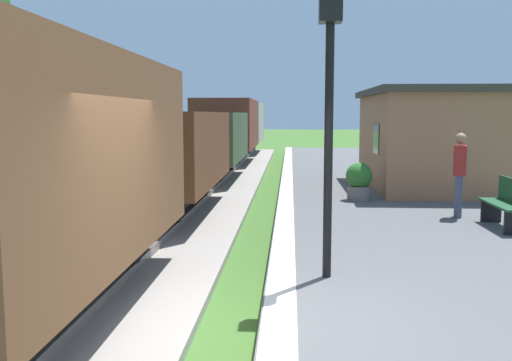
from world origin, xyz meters
TOP-DOWN VIEW (x-y plane):
  - ground_plane at (0.00, 0.00)m, footprint 160.00×160.00m
  - platform_edge_stripe at (0.40, 0.00)m, footprint 0.36×60.00m
  - track_ballast at (-2.40, 0.00)m, footprint 3.80×60.00m
  - rail_near at (-1.68, 0.00)m, footprint 0.07×60.00m
  - freight_train at (-2.40, 13.93)m, footprint 2.50×32.60m
  - station_hut at (4.40, 10.97)m, footprint 3.50×5.80m
  - bench_near_hut at (4.46, 5.04)m, footprint 0.42×1.50m
  - bench_down_platform at (4.46, 15.97)m, footprint 0.42×1.50m
  - person_waiting at (3.90, 6.14)m, footprint 0.33×0.43m
  - potted_planter at (2.17, 8.37)m, footprint 0.64×0.64m
  - lamp_post_near at (0.98, 1.71)m, footprint 0.28×0.28m

SIDE VIEW (x-z plane):
  - ground_plane at x=0.00m, z-range 0.00..0.00m
  - track_ballast at x=-2.40m, z-range 0.00..0.12m
  - rail_near at x=-1.68m, z-range 0.12..0.26m
  - platform_edge_stripe at x=0.40m, z-range 0.25..0.26m
  - bench_near_hut at x=4.46m, z-range 0.27..1.18m
  - bench_down_platform at x=4.46m, z-range 0.27..1.18m
  - potted_planter at x=2.17m, z-range 0.26..1.18m
  - person_waiting at x=3.90m, z-range 0.33..2.04m
  - freight_train at x=-2.40m, z-range 0.22..2.94m
  - station_hut at x=4.40m, z-range 0.26..3.04m
  - lamp_post_near at x=0.98m, z-range 0.95..4.65m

